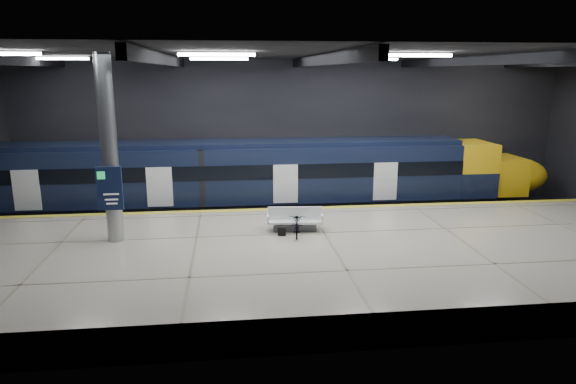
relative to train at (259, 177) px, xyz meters
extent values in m
plane|color=black|center=(2.18, -5.50, -2.06)|extent=(30.00, 30.00, 0.00)
cube|color=black|center=(2.18, 2.50, 1.94)|extent=(30.00, 0.10, 8.00)
cube|color=black|center=(2.18, -13.50, 1.94)|extent=(30.00, 0.10, 8.00)
cube|color=black|center=(2.18, -5.50, 5.94)|extent=(30.00, 16.00, 0.10)
cube|color=black|center=(-3.82, -5.50, 5.69)|extent=(0.25, 16.00, 0.40)
cube|color=black|center=(2.18, -5.50, 5.69)|extent=(0.25, 16.00, 0.40)
cube|color=black|center=(8.18, -5.50, 5.69)|extent=(0.25, 16.00, 0.40)
cube|color=white|center=(-1.82, -7.50, 5.82)|extent=(2.60, 0.18, 0.10)
cube|color=white|center=(5.18, -7.50, 5.82)|extent=(2.60, 0.18, 0.10)
cube|color=white|center=(-8.82, -1.50, 5.82)|extent=(2.60, 0.18, 0.10)
cube|color=white|center=(-1.82, -1.50, 5.82)|extent=(2.60, 0.18, 0.10)
cube|color=white|center=(5.18, -1.50, 5.82)|extent=(2.60, 0.18, 0.10)
cube|color=white|center=(12.18, -1.50, 5.82)|extent=(2.60, 0.18, 0.10)
cube|color=#BEB2A1|center=(2.18, -8.00, -1.51)|extent=(30.00, 11.00, 1.10)
cube|color=yellow|center=(2.18, -2.75, -0.95)|extent=(30.00, 0.40, 0.01)
cube|color=gray|center=(2.18, -0.72, -1.98)|extent=(30.00, 0.08, 0.16)
cube|color=gray|center=(2.18, 0.72, -1.98)|extent=(30.00, 0.08, 0.16)
cube|color=black|center=(-1.80, 0.00, -1.51)|extent=(24.00, 2.58, 0.80)
cube|color=black|center=(-1.80, 0.00, 0.27)|extent=(24.00, 2.80, 2.75)
cube|color=black|center=(-1.80, 0.00, 1.76)|extent=(24.00, 2.30, 0.24)
cube|color=black|center=(-1.80, -1.41, 0.54)|extent=(24.00, 0.04, 0.70)
cube|color=white|center=(1.20, -1.41, -0.06)|extent=(1.20, 0.05, 1.90)
cube|color=yellow|center=(11.20, 0.00, 0.27)|extent=(2.00, 2.80, 2.75)
ellipsoid|color=yellow|center=(13.80, 0.00, -0.21)|extent=(3.60, 2.52, 1.90)
cube|color=black|center=(11.50, 0.00, 0.44)|extent=(1.60, 2.38, 0.80)
cube|color=#595B60|center=(1.06, -6.06, -0.80)|extent=(1.76, 0.69, 0.32)
cube|color=white|center=(1.06, -6.06, -0.55)|extent=(2.22, 1.10, 0.09)
cube|color=white|center=(1.06, -6.06, -0.25)|extent=(2.15, 0.28, 0.54)
cube|color=white|center=(-0.01, -5.96, -0.42)|extent=(0.15, 0.92, 0.32)
cube|color=white|center=(2.13, -6.16, -0.42)|extent=(0.15, 0.92, 0.32)
imported|color=#99999E|center=(1.07, -6.67, -0.51)|extent=(0.83, 1.79, 0.91)
cube|color=black|center=(0.47, -6.67, -0.78)|extent=(0.33, 0.23, 0.35)
cylinder|color=#9EA0A5|center=(-5.82, -6.50, 2.49)|extent=(0.60, 0.60, 6.90)
cube|color=#0F1939|center=(-5.82, -6.92, 1.14)|extent=(0.90, 0.12, 1.60)
camera|label=1|loc=(-1.51, -25.62, 5.25)|focal=32.00mm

